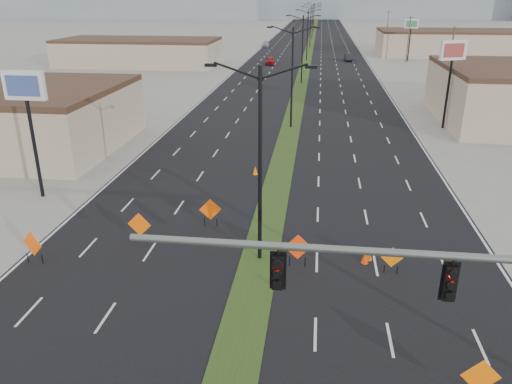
# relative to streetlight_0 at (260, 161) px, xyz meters

# --- Properties ---
(road_surface) EXTENTS (25.00, 400.00, 0.02)m
(road_surface) POSITION_rel_streetlight_0_xyz_m (0.00, 88.00, -5.42)
(road_surface) COLOR black
(road_surface) RESTS_ON ground
(median_strip) EXTENTS (2.00, 400.00, 0.04)m
(median_strip) POSITION_rel_streetlight_0_xyz_m (0.00, 88.00, -5.42)
(median_strip) COLOR #264017
(median_strip) RESTS_ON ground
(building_sw_far) EXTENTS (30.00, 14.00, 4.50)m
(building_sw_far) POSITION_rel_streetlight_0_xyz_m (-32.00, 73.00, -3.17)
(building_sw_far) COLOR tan
(building_sw_far) RESTS_ON ground
(building_se_far) EXTENTS (44.00, 16.00, 5.00)m
(building_se_far) POSITION_rel_streetlight_0_xyz_m (38.00, 98.00, -2.92)
(building_se_far) COLOR tan
(building_se_far) RESTS_ON ground
(streetlight_0) EXTENTS (5.15, 0.24, 10.02)m
(streetlight_0) POSITION_rel_streetlight_0_xyz_m (0.00, 0.00, 0.00)
(streetlight_0) COLOR black
(streetlight_0) RESTS_ON ground
(streetlight_1) EXTENTS (5.15, 0.24, 10.02)m
(streetlight_1) POSITION_rel_streetlight_0_xyz_m (0.00, 28.00, 0.00)
(streetlight_1) COLOR black
(streetlight_1) RESTS_ON ground
(streetlight_2) EXTENTS (5.15, 0.24, 10.02)m
(streetlight_2) POSITION_rel_streetlight_0_xyz_m (0.00, 56.00, 0.00)
(streetlight_2) COLOR black
(streetlight_2) RESTS_ON ground
(streetlight_3) EXTENTS (5.15, 0.24, 10.02)m
(streetlight_3) POSITION_rel_streetlight_0_xyz_m (0.00, 84.00, 0.00)
(streetlight_3) COLOR black
(streetlight_3) RESTS_ON ground
(streetlight_4) EXTENTS (5.15, 0.24, 10.02)m
(streetlight_4) POSITION_rel_streetlight_0_xyz_m (0.00, 112.00, 0.00)
(streetlight_4) COLOR black
(streetlight_4) RESTS_ON ground
(streetlight_5) EXTENTS (5.15, 0.24, 10.02)m
(streetlight_5) POSITION_rel_streetlight_0_xyz_m (0.00, 140.00, 0.00)
(streetlight_5) COLOR black
(streetlight_5) RESTS_ON ground
(streetlight_6) EXTENTS (5.15, 0.24, 10.02)m
(streetlight_6) POSITION_rel_streetlight_0_xyz_m (0.00, 168.00, 0.00)
(streetlight_6) COLOR black
(streetlight_6) RESTS_ON ground
(utility_pole_1) EXTENTS (1.60, 0.20, 9.00)m
(utility_pole_1) POSITION_rel_streetlight_0_xyz_m (20.00, 48.00, -0.74)
(utility_pole_1) COLOR #4C3823
(utility_pole_1) RESTS_ON ground
(utility_pole_2) EXTENTS (1.60, 0.20, 9.00)m
(utility_pole_2) POSITION_rel_streetlight_0_xyz_m (20.00, 83.00, -0.74)
(utility_pole_2) COLOR #4C3823
(utility_pole_2) RESTS_ON ground
(utility_pole_3) EXTENTS (1.60, 0.20, 9.00)m
(utility_pole_3) POSITION_rel_streetlight_0_xyz_m (20.00, 118.00, -0.74)
(utility_pole_3) COLOR #4C3823
(utility_pole_3) RESTS_ON ground
(car_left) EXTENTS (2.21, 4.53, 1.49)m
(car_left) POSITION_rel_streetlight_0_xyz_m (-6.98, 77.17, -4.68)
(car_left) COLOR maroon
(car_left) RESTS_ON ground
(car_mid) EXTENTS (1.70, 4.41, 1.43)m
(car_mid) POSITION_rel_streetlight_0_xyz_m (8.63, 84.56, -4.70)
(car_mid) COLOR black
(car_mid) RESTS_ON ground
(car_far) EXTENTS (2.01, 4.68, 1.34)m
(car_far) POSITION_rel_streetlight_0_xyz_m (-11.50, 111.96, -4.75)
(car_far) COLOR #9EA1A7
(car_far) RESTS_ON ground
(construction_sign_0) EXTENTS (1.29, 0.56, 1.83)m
(construction_sign_0) POSITION_rel_streetlight_0_xyz_m (-11.47, -1.95, -4.33)
(construction_sign_0) COLOR #FF4F05
(construction_sign_0) RESTS_ON ground
(construction_sign_1) EXTENTS (1.37, 0.17, 1.83)m
(construction_sign_1) POSITION_rel_streetlight_0_xyz_m (-6.82, 0.92, -4.34)
(construction_sign_1) COLOR #FF5C05
(construction_sign_1) RESTS_ON ground
(construction_sign_2) EXTENTS (1.29, 0.31, 1.74)m
(construction_sign_2) POSITION_rel_streetlight_0_xyz_m (-3.37, 3.54, -4.39)
(construction_sign_2) COLOR #FF4E05
(construction_sign_2) RESTS_ON ground
(construction_sign_3) EXTENTS (1.35, 0.21, 1.81)m
(construction_sign_3) POSITION_rel_streetlight_0_xyz_m (2.00, -0.61, -4.35)
(construction_sign_3) COLOR #FF3805
(construction_sign_3) RESTS_ON ground
(construction_sign_4) EXTENTS (1.33, 0.08, 1.77)m
(construction_sign_4) POSITION_rel_streetlight_0_xyz_m (8.50, -9.00, -4.37)
(construction_sign_4) COLOR #FF6505
(construction_sign_4) RESTS_ON ground
(construction_sign_5) EXTENTS (1.08, 0.05, 1.44)m
(construction_sign_5) POSITION_rel_streetlight_0_xyz_m (6.66, -0.70, -4.58)
(construction_sign_5) COLOR orange
(construction_sign_5) RESTS_ON ground
(cone_0) EXTENTS (0.35, 0.35, 0.57)m
(cone_0) POSITION_rel_streetlight_0_xyz_m (0.91, -2.59, -5.14)
(cone_0) COLOR #FF6D05
(cone_0) RESTS_ON ground
(cone_1) EXTENTS (0.49, 0.49, 0.67)m
(cone_1) POSITION_rel_streetlight_0_xyz_m (5.46, 0.17, -5.08)
(cone_1) COLOR #E93604
(cone_1) RESTS_ON ground
(cone_2) EXTENTS (0.45, 0.45, 0.59)m
(cone_2) POSITION_rel_streetlight_0_xyz_m (5.69, 0.53, -5.12)
(cone_2) COLOR orange
(cone_2) RESTS_ON ground
(cone_3) EXTENTS (0.46, 0.46, 0.69)m
(cone_3) POSITION_rel_streetlight_0_xyz_m (-1.86, 12.96, -5.08)
(cone_3) COLOR #EE6205
(cone_3) RESTS_ON ground
(pole_sign_west) EXTENTS (2.79, 0.46, 8.52)m
(pole_sign_west) POSITION_rel_streetlight_0_xyz_m (-15.88, 6.80, 1.47)
(pole_sign_west) COLOR black
(pole_sign_west) RESTS_ON ground
(pole_sign_east_near) EXTENTS (2.77, 1.46, 8.79)m
(pole_sign_east_near) POSITION_rel_streetlight_0_xyz_m (15.72, 29.68, 1.71)
(pole_sign_east_near) COLOR black
(pole_sign_east_near) RESTS_ON ground
(pole_sign_east_far) EXTENTS (2.71, 0.65, 8.24)m
(pole_sign_east_far) POSITION_rel_streetlight_0_xyz_m (20.77, 85.97, 1.23)
(pole_sign_east_far) COLOR black
(pole_sign_east_far) RESTS_ON ground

